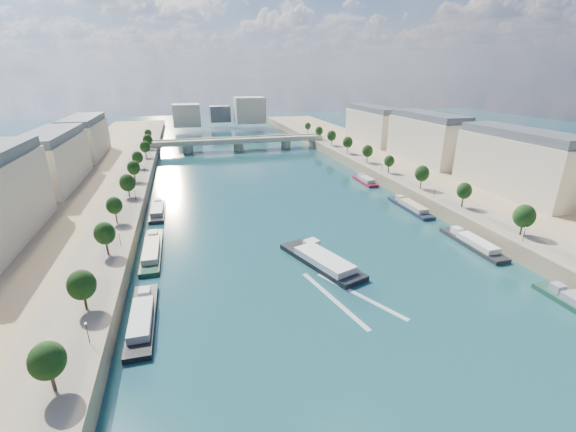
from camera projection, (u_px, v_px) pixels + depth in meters
ground at (285, 210)px, 143.18m from camera, size 700.00×700.00×0.00m
quay_left at (70, 222)px, 124.79m from camera, size 44.00×520.00×5.00m
quay_right at (452, 189)px, 159.81m from camera, size 44.00×520.00×5.00m
pave_left at (119, 211)px, 127.54m from camera, size 14.00×520.00×0.10m
pave_right at (421, 186)px, 155.26m from camera, size 14.00×520.00×0.10m
trees_left at (123, 193)px, 127.92m from camera, size 4.80×268.80×8.26m
trees_right at (405, 167)px, 161.90m from camera, size 4.80×268.80×8.26m
lamps_left at (128, 212)px, 118.63m from camera, size 0.36×200.36×4.28m
lamps_right at (405, 177)px, 157.72m from camera, size 0.36×200.36×4.28m
buildings_left at (28, 174)px, 127.55m from camera, size 16.00×226.00×23.20m
buildings_right at (465, 149)px, 168.89m from camera, size 16.00×226.00×23.20m
skyline at (225, 112)px, 337.14m from camera, size 79.00×42.00×22.00m
bridge at (238, 142)px, 249.69m from camera, size 112.00×12.00×8.15m
tour_barge at (322, 261)px, 102.59m from camera, size 16.81×28.83×3.78m
wake at (346, 297)px, 87.95m from camera, size 16.19×25.63×0.04m
moored_barges_left at (146, 296)px, 86.85m from camera, size 5.00×158.45×3.60m
moored_barges_right at (440, 225)px, 127.26m from camera, size 5.00×125.23×3.60m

